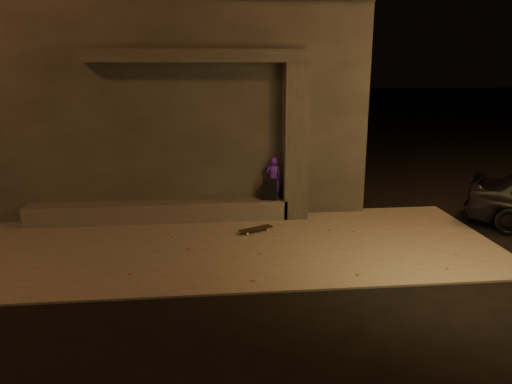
{
  "coord_description": "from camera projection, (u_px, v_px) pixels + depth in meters",
  "views": [
    {
      "loc": [
        -0.43,
        -7.57,
        3.68
      ],
      "look_at": [
        0.6,
        2.0,
        1.14
      ],
      "focal_mm": 35.0,
      "sensor_mm": 36.0,
      "label": 1
    }
  ],
  "objects": [
    {
      "name": "canopy",
      "position": [
        197.0,
        56.0,
        10.9
      ],
      "size": [
        5.0,
        0.7,
        0.28
      ],
      "primitive_type": "cube",
      "color": "#33302F",
      "rests_on": "column"
    },
    {
      "name": "skateboard",
      "position": [
        256.0,
        229.0,
        10.91
      ],
      "size": [
        0.8,
        0.54,
        0.09
      ],
      "rotation": [
        0.0,
        0.0,
        0.47
      ],
      "color": "black",
      "rests_on": "sidewalk"
    },
    {
      "name": "sidewalk",
      "position": [
        227.0,
        246.0,
        10.18
      ],
      "size": [
        11.0,
        4.4,
        0.04
      ],
      "primitive_type": "cube",
      "color": "slate",
      "rests_on": "ground"
    },
    {
      "name": "ledge",
      "position": [
        159.0,
        211.0,
        11.64
      ],
      "size": [
        6.0,
        0.55,
        0.45
      ],
      "primitive_type": "cube",
      "color": "#4F4C47",
      "rests_on": "sidewalk"
    },
    {
      "name": "backpack",
      "position": [
        269.0,
        192.0,
        11.81
      ],
      "size": [
        0.42,
        0.33,
        0.53
      ],
      "rotation": [
        0.0,
        0.0,
        -0.25
      ],
      "color": "black",
      "rests_on": "ledge"
    },
    {
      "name": "skateboarder",
      "position": [
        273.0,
        178.0,
        11.73
      ],
      "size": [
        0.41,
        0.32,
        1.01
      ],
      "primitive_type": "imported",
      "rotation": [
        0.0,
        0.0,
        2.92
      ],
      "color": "#441CB8",
      "rests_on": "ledge"
    },
    {
      "name": "ground",
      "position": [
        233.0,
        290.0,
        8.26
      ],
      "size": [
        120.0,
        120.0,
        0.0
      ],
      "primitive_type": "plane",
      "color": "black",
      "rests_on": "ground"
    },
    {
      "name": "building",
      "position": [
        181.0,
        101.0,
        13.73
      ],
      "size": [
        9.0,
        5.1,
        5.22
      ],
      "color": "#33302F",
      "rests_on": "ground"
    },
    {
      "name": "column",
      "position": [
        295.0,
        142.0,
        11.57
      ],
      "size": [
        0.55,
        0.55,
        3.6
      ],
      "primitive_type": "cube",
      "color": "#33302F",
      "rests_on": "sidewalk"
    }
  ]
}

